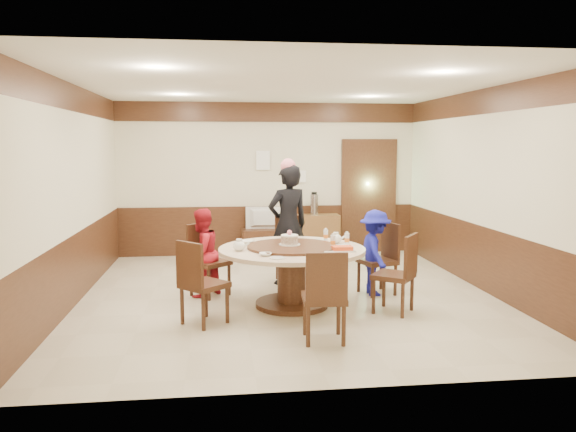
{
  "coord_description": "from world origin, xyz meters",
  "views": [
    {
      "loc": [
        -0.9,
        -7.38,
        2.01
      ],
      "look_at": [
        -0.01,
        -0.13,
        1.1
      ],
      "focal_mm": 35.0,
      "sensor_mm": 36.0,
      "label": 1
    }
  ],
  "objects": [
    {
      "name": "birthday_cake",
      "position": [
        -0.04,
        -0.48,
        0.84
      ],
      "size": [
        0.27,
        0.27,
        0.19
      ],
      "color": "white",
      "rests_on": "banquet_table"
    },
    {
      "name": "notice_left",
      "position": [
        -0.1,
        2.96,
        1.75
      ],
      "size": [
        0.25,
        0.0,
        0.35
      ],
      "primitive_type": "cube",
      "color": "white",
      "rests_on": "room"
    },
    {
      "name": "chair_1",
      "position": [
        0.13,
        0.78,
        0.3
      ],
      "size": [
        0.44,
        0.45,
        0.97
      ],
      "rotation": [
        0.0,
        0.0,
        3.14
      ],
      "color": "#3E2113",
      "rests_on": "ground"
    },
    {
      "name": "bowl_3",
      "position": [
        0.61,
        -0.65,
        0.77
      ],
      "size": [
        0.15,
        0.15,
        0.05
      ],
      "primitive_type": "imported",
      "color": "white",
      "rests_on": "banquet_table"
    },
    {
      "name": "teapot_left",
      "position": [
        -0.67,
        -0.66,
        0.81
      ],
      "size": [
        0.17,
        0.15,
        0.13
      ],
      "primitive_type": "ellipsoid",
      "color": "white",
      "rests_on": "banquet_table"
    },
    {
      "name": "tv_stand",
      "position": [
        -0.08,
        2.75,
        0.25
      ],
      "size": [
        0.85,
        0.45,
        0.5
      ],
      "primitive_type": "cube",
      "color": "#3E2113",
      "rests_on": "ground"
    },
    {
      "name": "banquet_table",
      "position": [
        -0.01,
        -0.53,
        0.53
      ],
      "size": [
        1.83,
        1.83,
        0.78
      ],
      "color": "#3E2113",
      "rests_on": "ground"
    },
    {
      "name": "chair_4",
      "position": [
        0.15,
        -1.85,
        0.3
      ],
      "size": [
        0.47,
        0.48,
        0.97
      ],
      "rotation": [
        0.0,
        0.0,
        6.22
      ],
      "color": "#3E2113",
      "rests_on": "ground"
    },
    {
      "name": "television",
      "position": [
        -0.08,
        2.75,
        0.7
      ],
      "size": [
        0.71,
        0.14,
        0.41
      ],
      "primitive_type": "imported",
      "rotation": [
        0.0,
        0.0,
        3.07
      ],
      "color": "gray",
      "rests_on": "tv_stand"
    },
    {
      "name": "bowl_0",
      "position": [
        -0.54,
        -0.16,
        0.77
      ],
      "size": [
        0.17,
        0.17,
        0.04
      ],
      "primitive_type": "imported",
      "color": "white",
      "rests_on": "banquet_table"
    },
    {
      "name": "thermos",
      "position": [
        0.83,
        2.78,
        0.94
      ],
      "size": [
        0.15,
        0.15,
        0.38
      ],
      "primitive_type": "cylinder",
      "color": "silver",
      "rests_on": "side_cabinet"
    },
    {
      "name": "saucer_far",
      "position": [
        0.44,
        -0.03,
        0.76
      ],
      "size": [
        0.18,
        0.18,
        0.01
      ],
      "primitive_type": "cylinder",
      "color": "white",
      "rests_on": "banquet_table"
    },
    {
      "name": "bottle_1",
      "position": [
        0.7,
        -0.45,
        0.83
      ],
      "size": [
        0.06,
        0.06,
        0.16
      ],
      "primitive_type": "cylinder",
      "color": "white",
      "rests_on": "banquet_table"
    },
    {
      "name": "person_blue",
      "position": [
        1.18,
        -0.11,
        0.58
      ],
      "size": [
        0.43,
        0.75,
        1.16
      ],
      "primitive_type": "imported",
      "rotation": [
        0.0,
        0.0,
        1.57
      ],
      "color": "#171A96",
      "rests_on": "ground"
    },
    {
      "name": "saucer_near",
      "position": [
        -0.26,
        -1.18,
        0.76
      ],
      "size": [
        0.18,
        0.18,
        0.01
      ],
      "primitive_type": "cylinder",
      "color": "white",
      "rests_on": "banquet_table"
    },
    {
      "name": "side_cabinet",
      "position": [
        0.89,
        2.78,
        0.38
      ],
      "size": [
        0.8,
        0.4,
        0.75
      ],
      "primitive_type": "cube",
      "color": "brown",
      "rests_on": "ground"
    },
    {
      "name": "shrimp_platter",
      "position": [
        0.56,
        -0.84,
        0.78
      ],
      "size": [
        0.3,
        0.2,
        0.06
      ],
      "color": "white",
      "rests_on": "banquet_table"
    },
    {
      "name": "chair_5",
      "position": [
        1.19,
        -0.95,
        0.3
      ],
      "size": [
        0.62,
        0.62,
        0.97
      ],
      "rotation": [
        0.0,
        0.0,
        7.22
      ],
      "color": "#3E2113",
      "rests_on": "ground"
    },
    {
      "name": "bottle_0",
      "position": [
        0.49,
        -0.61,
        0.83
      ],
      "size": [
        0.06,
        0.06,
        0.16
      ],
      "primitive_type": "cylinder",
      "color": "white",
      "rests_on": "banquet_table"
    },
    {
      "name": "teapot_right",
      "position": [
        0.6,
        -0.27,
        0.81
      ],
      "size": [
        0.17,
        0.15,
        0.13
      ],
      "primitive_type": "ellipsoid",
      "color": "white",
      "rests_on": "banquet_table"
    },
    {
      "name": "person_red",
      "position": [
        -1.15,
        0.1,
        0.59
      ],
      "size": [
        0.72,
        0.73,
        1.19
      ],
      "primitive_type": "imported",
      "rotation": [
        0.0,
        0.0,
        4.01
      ],
      "color": "#B51825",
      "rests_on": "ground"
    },
    {
      "name": "bowl_2",
      "position": [
        -0.38,
        -1.01,
        0.77
      ],
      "size": [
        0.15,
        0.15,
        0.04
      ],
      "primitive_type": "imported",
      "color": "white",
      "rests_on": "banquet_table"
    },
    {
      "name": "notice_right",
      "position": [
        0.55,
        2.96,
        1.45
      ],
      "size": [
        0.3,
        0.0,
        0.22
      ],
      "primitive_type": "cube",
      "color": "white",
      "rests_on": "room"
    },
    {
      "name": "chair_2",
      "position": [
        -1.06,
        0.13,
        0.3
      ],
      "size": [
        0.62,
        0.62,
        0.97
      ],
      "rotation": [
        0.0,
        0.0,
        3.87
      ],
      "color": "#3E2113",
      "rests_on": "ground"
    },
    {
      "name": "person_standing",
      "position": [
        0.08,
        0.65,
        0.87
      ],
      "size": [
        0.75,
        0.62,
        1.75
      ],
      "primitive_type": "imported",
      "rotation": [
        0.0,
        0.0,
        3.52
      ],
      "color": "black",
      "rests_on": "ground"
    },
    {
      "name": "bowl_1",
      "position": [
        0.36,
        -1.08,
        0.77
      ],
      "size": [
        0.13,
        0.13,
        0.04
      ],
      "primitive_type": "imported",
      "color": "white",
      "rests_on": "banquet_table"
    },
    {
      "name": "room",
      "position": [
        0.01,
        0.01,
        1.08
      ],
      "size": [
        6.0,
        6.04,
        2.84
      ],
      "color": "beige",
      "rests_on": "ground"
    },
    {
      "name": "bottle_2",
      "position": [
        0.49,
        -0.13,
        0.83
      ],
      "size": [
        0.06,
        0.06,
        0.16
      ],
      "primitive_type": "cylinder",
      "color": "white",
      "rests_on": "banquet_table"
    },
    {
      "name": "chair_0",
      "position": [
        1.24,
        -0.06,
        0.3
      ],
      "size": [
        0.55,
        0.54,
        0.97
      ],
      "rotation": [
        0.0,
        0.0,
        1.85
      ],
      "color": "#3E2113",
      "rests_on": "ground"
    },
    {
      "name": "chair_3",
      "position": [
        -1.11,
        -1.12,
        0.3
      ],
      "size": [
        0.62,
        0.62,
        0.97
      ],
      "rotation": [
        0.0,
        0.0,
        5.47
      ],
      "color": "#3E2113",
      "rests_on": "ground"
    }
  ]
}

